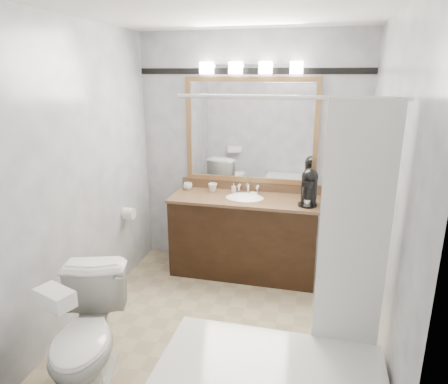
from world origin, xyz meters
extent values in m
cube|color=tan|center=(0.00, 0.00, -0.01)|extent=(2.40, 2.60, 0.01)
cube|color=white|center=(0.00, 0.00, 2.50)|extent=(2.40, 2.60, 0.01)
cube|color=silver|center=(0.00, 1.30, 1.25)|extent=(2.40, 0.01, 2.50)
cube|color=silver|center=(0.00, -1.30, 1.25)|extent=(2.40, 0.01, 2.50)
cube|color=silver|center=(-1.20, 0.00, 1.25)|extent=(0.01, 2.60, 2.50)
cube|color=silver|center=(1.20, 0.00, 1.25)|extent=(0.01, 2.60, 2.50)
cube|color=black|center=(0.00, 1.01, 0.41)|extent=(1.50, 0.55, 0.82)
cube|color=#9A6E49|center=(0.00, 1.01, 0.83)|extent=(1.53, 0.58, 0.03)
cube|color=#9A6E49|center=(0.00, 1.29, 0.90)|extent=(1.53, 0.03, 0.10)
ellipsoid|color=white|center=(0.00, 1.01, 0.82)|extent=(0.44, 0.34, 0.14)
cube|color=#A4764A|center=(0.00, 1.28, 2.02)|extent=(1.40, 0.04, 0.05)
cube|color=#A4764A|center=(0.00, 1.28, 0.97)|extent=(1.40, 0.04, 0.05)
cube|color=#A4764A|center=(-0.68, 1.28, 1.50)|extent=(0.05, 0.04, 1.00)
cube|color=#A4764A|center=(0.68, 1.28, 1.50)|extent=(0.05, 0.04, 1.00)
cube|color=white|center=(0.00, 1.29, 1.50)|extent=(1.30, 0.01, 1.00)
cube|color=silver|center=(0.00, 1.27, 2.15)|extent=(0.90, 0.05, 0.03)
cube|color=white|center=(-0.45, 1.22, 2.13)|extent=(0.12, 0.12, 0.12)
cube|color=white|center=(-0.15, 1.22, 2.13)|extent=(0.12, 0.12, 0.12)
cube|color=white|center=(0.15, 1.22, 2.13)|extent=(0.12, 0.12, 0.12)
cube|color=white|center=(0.45, 1.22, 2.13)|extent=(0.12, 0.12, 0.12)
cube|color=black|center=(0.00, 1.29, 2.10)|extent=(2.40, 0.01, 0.06)
cylinder|color=silver|center=(0.53, -0.54, 1.95)|extent=(1.30, 0.02, 0.02)
cube|color=white|center=(0.95, -0.55, 1.18)|extent=(0.40, 0.04, 1.55)
cylinder|color=white|center=(-1.14, 0.66, 0.70)|extent=(0.11, 0.12, 0.12)
imported|color=white|center=(-0.69, -0.87, 0.40)|extent=(0.66, 0.88, 0.80)
cube|color=white|center=(-0.69, -1.12, 0.85)|extent=(0.26, 0.20, 0.10)
cylinder|color=black|center=(0.64, 0.90, 0.86)|extent=(0.18, 0.18, 0.02)
cylinder|color=black|center=(0.65, 0.96, 0.99)|extent=(0.15, 0.15, 0.26)
sphere|color=black|center=(0.65, 0.96, 1.12)|extent=(0.16, 0.16, 0.16)
cube|color=black|center=(0.64, 0.88, 1.08)|extent=(0.11, 0.11, 0.05)
cylinder|color=silver|center=(0.64, 0.88, 0.89)|extent=(0.06, 0.06, 0.06)
imported|color=white|center=(-0.66, 1.16, 0.89)|extent=(0.10, 0.10, 0.08)
imported|color=white|center=(-0.38, 1.15, 0.89)|extent=(0.12, 0.12, 0.09)
imported|color=white|center=(-0.15, 1.18, 0.90)|extent=(0.06, 0.06, 0.09)
cube|color=beige|center=(0.08, 1.13, 0.86)|extent=(0.09, 0.07, 0.02)
camera|label=1|loc=(0.72, -2.85, 2.08)|focal=32.00mm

